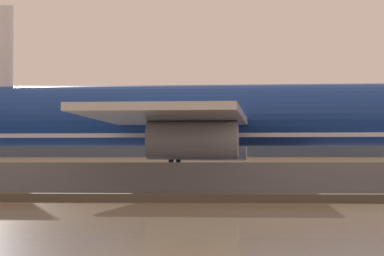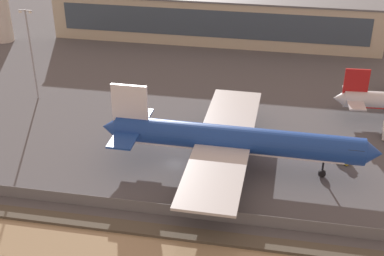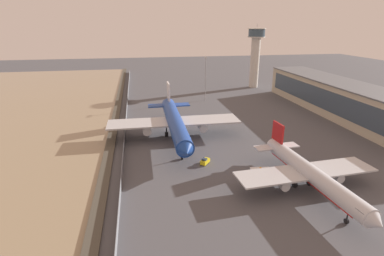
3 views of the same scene
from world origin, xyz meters
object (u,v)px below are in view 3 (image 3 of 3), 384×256
at_px(control_tower, 255,52).
at_px(apron_light_mast_apron_west, 206,77).
at_px(baggage_tug, 205,161).
at_px(cargo_jet_blue, 175,122).
at_px(passenger_jet_silver, 309,173).
at_px(ops_van, 261,172).

bearing_deg(control_tower, apron_light_mast_apron_west, -52.88).
bearing_deg(baggage_tug, control_tower, 151.84).
bearing_deg(apron_light_mast_apron_west, cargo_jet_blue, -23.79).
bearing_deg(passenger_jet_silver, control_tower, 164.54).
bearing_deg(ops_van, passenger_jet_silver, 45.61).
relative_size(ops_van, control_tower, 0.15).
bearing_deg(passenger_jet_silver, baggage_tug, -130.98).
bearing_deg(apron_light_mast_apron_west, ops_van, -2.71).
relative_size(passenger_jet_silver, baggage_tug, 11.65).
xyz_separation_m(control_tower, apron_light_mast_apron_west, (27.95, -36.93, -8.93)).
distance_m(ops_van, apron_light_mast_apron_west, 82.49).
xyz_separation_m(cargo_jet_blue, control_tower, (-78.28, 59.12, 15.25)).
bearing_deg(passenger_jet_silver, cargo_jet_blue, -146.00).
relative_size(cargo_jet_blue, apron_light_mast_apron_west, 2.40).
xyz_separation_m(passenger_jet_silver, ops_van, (-8.09, -8.26, -3.31)).
distance_m(baggage_tug, control_tower, 114.83).
bearing_deg(baggage_tug, cargo_jet_blue, -164.84).
xyz_separation_m(passenger_jet_silver, baggage_tug, (-18.07, -20.80, -3.78)).
height_order(cargo_jet_blue, apron_light_mast_apron_west, apron_light_mast_apron_west).
bearing_deg(baggage_tug, ops_van, 51.48).
distance_m(control_tower, apron_light_mast_apron_west, 47.16).
height_order(cargo_jet_blue, control_tower, control_tower).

